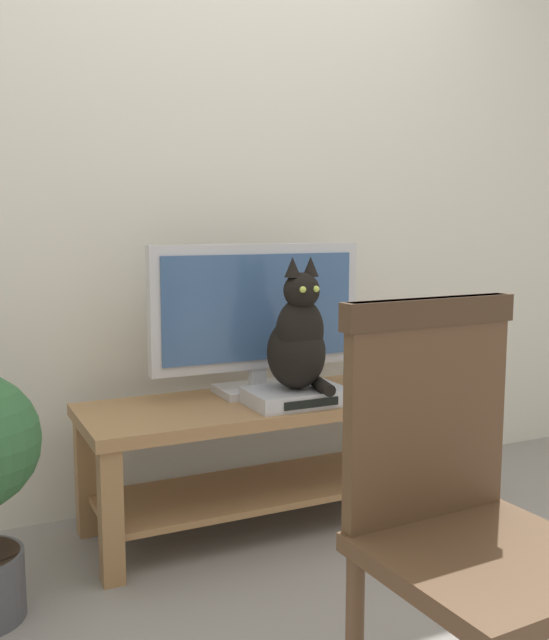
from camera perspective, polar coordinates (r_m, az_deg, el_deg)
The scene contains 8 objects.
ground_plane at distance 2.42m, azimuth 3.87°, elevation -20.59°, with size 12.00×12.00×0.00m, color gray.
back_wall at distance 3.02m, azimuth -5.10°, elevation 12.54°, with size 7.00×0.12×2.80m, color beige.
tv_stand at distance 2.74m, azimuth -0.45°, elevation -9.16°, with size 1.39×0.50×0.49m.
tv at distance 2.74m, azimuth -1.35°, elevation 0.53°, with size 0.85×0.20×0.58m.
media_box at distance 2.63m, azimuth 1.72°, elevation -6.06°, with size 0.35×0.24×0.06m.
cat at distance 2.57m, azimuth 1.90°, elevation -1.52°, with size 0.21×0.29×0.48m.
wooden_chair at distance 1.59m, azimuth 14.60°, elevation -13.79°, with size 0.46×0.47×0.99m.
book_stack at distance 3.01m, azimuth 8.53°, elevation -4.11°, with size 0.25×0.17×0.09m.
Camera 1 is at (-1.05, -1.85, 1.14)m, focal length 40.33 mm.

